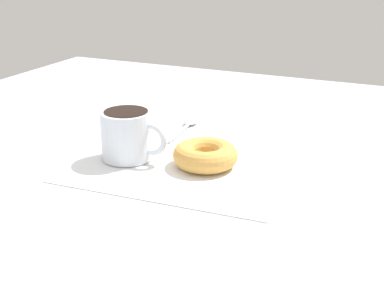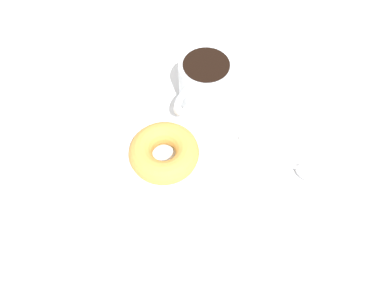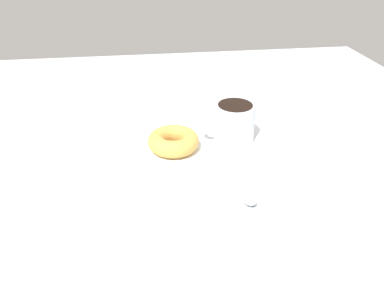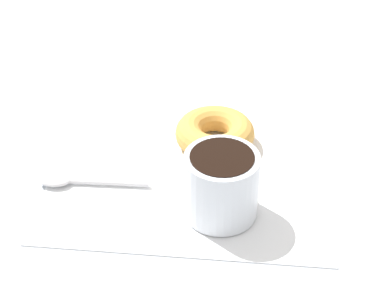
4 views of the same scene
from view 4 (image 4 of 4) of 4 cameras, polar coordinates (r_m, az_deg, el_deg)
ground_plane at (r=73.10cm, az=1.52°, el=-3.22°), size 120.00×120.00×2.00cm
napkin at (r=74.27cm, az=0.00°, el=-1.33°), size 32.34×32.34×0.30cm
coffee_cup at (r=64.94cm, az=2.64°, el=-3.44°), size 10.47×7.61×7.23cm
donut at (r=75.52cm, az=1.83°, el=1.00°), size 9.36×9.36×3.15cm
spoon at (r=71.66cm, az=-10.88°, el=-3.19°), size 2.69×12.27×0.90cm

